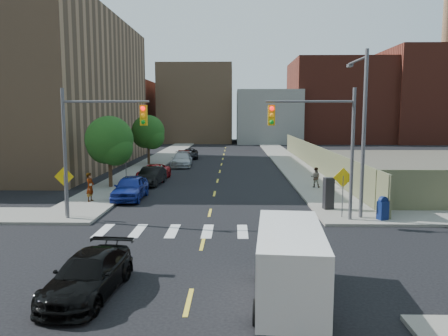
{
  "coord_description": "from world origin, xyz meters",
  "views": [
    {
      "loc": [
        1.36,
        -16.61,
        5.7
      ],
      "look_at": [
        0.71,
        12.84,
        2.0
      ],
      "focal_mm": 35.0,
      "sensor_mm": 36.0,
      "label": 1
    }
  ],
  "objects_px": {
    "parked_car_blue": "(130,188)",
    "mailbox": "(383,208)",
    "parked_car_maroon": "(184,156)",
    "cargo_van": "(290,261)",
    "black_sedan": "(88,275)",
    "parked_car_red": "(154,172)",
    "parked_car_white": "(184,159)",
    "pedestrian_west": "(90,187)",
    "payphone": "(328,193)",
    "parked_car_silver": "(182,160)",
    "parked_car_grey": "(190,154)",
    "pedestrian_east": "(316,177)",
    "parked_car_black": "(151,176)"
  },
  "relations": [
    {
      "from": "parked_car_silver",
      "to": "mailbox",
      "type": "relative_size",
      "value": 4.15
    },
    {
      "from": "parked_car_red",
      "to": "parked_car_white",
      "type": "xyz_separation_m",
      "value": [
        1.3,
        11.54,
        -0.05
      ]
    },
    {
      "from": "parked_car_red",
      "to": "parked_car_white",
      "type": "distance_m",
      "value": 11.61
    },
    {
      "from": "pedestrian_east",
      "to": "mailbox",
      "type": "bearing_deg",
      "value": 116.51
    },
    {
      "from": "mailbox",
      "to": "payphone",
      "type": "height_order",
      "value": "payphone"
    },
    {
      "from": "parked_car_silver",
      "to": "parked_car_grey",
      "type": "height_order",
      "value": "parked_car_silver"
    },
    {
      "from": "parked_car_white",
      "to": "black_sedan",
      "type": "distance_m",
      "value": 35.39
    },
    {
      "from": "parked_car_maroon",
      "to": "mailbox",
      "type": "distance_m",
      "value": 32.59
    },
    {
      "from": "parked_car_black",
      "to": "pedestrian_east",
      "type": "distance_m",
      "value": 12.87
    },
    {
      "from": "cargo_van",
      "to": "parked_car_blue",
      "type": "bearing_deg",
      "value": 123.95
    },
    {
      "from": "parked_car_grey",
      "to": "cargo_van",
      "type": "bearing_deg",
      "value": -84.66
    },
    {
      "from": "parked_car_red",
      "to": "parked_car_white",
      "type": "height_order",
      "value": "parked_car_red"
    },
    {
      "from": "black_sedan",
      "to": "cargo_van",
      "type": "distance_m",
      "value": 6.31
    },
    {
      "from": "pedestrian_west",
      "to": "parked_car_grey",
      "type": "bearing_deg",
      "value": 1.26
    },
    {
      "from": "black_sedan",
      "to": "parked_car_grey",
      "type": "bearing_deg",
      "value": 96.67
    },
    {
      "from": "payphone",
      "to": "parked_car_silver",
      "type": "bearing_deg",
      "value": 106.92
    },
    {
      "from": "pedestrian_west",
      "to": "pedestrian_east",
      "type": "height_order",
      "value": "pedestrian_west"
    },
    {
      "from": "cargo_van",
      "to": "parked_car_silver",
      "type": "bearing_deg",
      "value": 107.2
    },
    {
      "from": "mailbox",
      "to": "pedestrian_east",
      "type": "bearing_deg",
      "value": 76.27
    },
    {
      "from": "parked_car_maroon",
      "to": "parked_car_grey",
      "type": "distance_m",
      "value": 2.89
    },
    {
      "from": "parked_car_black",
      "to": "parked_car_grey",
      "type": "distance_m",
      "value": 20.64
    },
    {
      "from": "black_sedan",
      "to": "pedestrian_east",
      "type": "bearing_deg",
      "value": 66.56
    },
    {
      "from": "parked_car_white",
      "to": "pedestrian_west",
      "type": "relative_size",
      "value": 1.97
    },
    {
      "from": "parked_car_black",
      "to": "payphone",
      "type": "relative_size",
      "value": 2.33
    },
    {
      "from": "parked_car_black",
      "to": "payphone",
      "type": "xyz_separation_m",
      "value": [
        12.11,
        -9.25,
        0.36
      ]
    },
    {
      "from": "parked_car_black",
      "to": "parked_car_white",
      "type": "relative_size",
      "value": 1.2
    },
    {
      "from": "parked_car_maroon",
      "to": "parked_car_grey",
      "type": "xyz_separation_m",
      "value": [
        0.44,
        2.85,
        -0.01
      ]
    },
    {
      "from": "parked_car_white",
      "to": "payphone",
      "type": "distance_m",
      "value": 25.84
    },
    {
      "from": "parked_car_red",
      "to": "black_sedan",
      "type": "bearing_deg",
      "value": -81.45
    },
    {
      "from": "parked_car_maroon",
      "to": "cargo_van",
      "type": "bearing_deg",
      "value": -81.74
    },
    {
      "from": "parked_car_blue",
      "to": "parked_car_maroon",
      "type": "xyz_separation_m",
      "value": [
        0.86,
        23.67,
        -0.16
      ]
    },
    {
      "from": "parked_car_blue",
      "to": "parked_car_white",
      "type": "bearing_deg",
      "value": 85.85
    },
    {
      "from": "cargo_van",
      "to": "mailbox",
      "type": "relative_size",
      "value": 4.14
    },
    {
      "from": "parked_car_maroon",
      "to": "parked_car_grey",
      "type": "bearing_deg",
      "value": 78.26
    },
    {
      "from": "parked_car_blue",
      "to": "black_sedan",
      "type": "distance_m",
      "value": 15.54
    },
    {
      "from": "parked_car_silver",
      "to": "mailbox",
      "type": "bearing_deg",
      "value": -62.84
    },
    {
      "from": "parked_car_white",
      "to": "parked_car_grey",
      "type": "bearing_deg",
      "value": 93.02
    },
    {
      "from": "parked_car_white",
      "to": "parked_car_maroon",
      "type": "bearing_deg",
      "value": 99.91
    },
    {
      "from": "parked_car_blue",
      "to": "cargo_van",
      "type": "bearing_deg",
      "value": -61.42
    },
    {
      "from": "parked_car_black",
      "to": "parked_car_silver",
      "type": "distance_m",
      "value": 12.17
    },
    {
      "from": "parked_car_maroon",
      "to": "mailbox",
      "type": "relative_size",
      "value": 3.1
    },
    {
      "from": "black_sedan",
      "to": "cargo_van",
      "type": "bearing_deg",
      "value": 4.23
    },
    {
      "from": "parked_car_red",
      "to": "parked_car_grey",
      "type": "xyz_separation_m",
      "value": [
        1.3,
        18.06,
        -0.04
      ]
    },
    {
      "from": "parked_car_red",
      "to": "parked_car_white",
      "type": "relative_size",
      "value": 1.34
    },
    {
      "from": "parked_car_silver",
      "to": "pedestrian_west",
      "type": "xyz_separation_m",
      "value": [
        -3.53,
        -19.43,
        0.32
      ]
    },
    {
      "from": "parked_car_blue",
      "to": "mailbox",
      "type": "distance_m",
      "value": 15.82
    },
    {
      "from": "parked_car_red",
      "to": "pedestrian_west",
      "type": "bearing_deg",
      "value": -99.74
    },
    {
      "from": "parked_car_maroon",
      "to": "parked_car_white",
      "type": "bearing_deg",
      "value": -86.02
    },
    {
      "from": "parked_car_black",
      "to": "mailbox",
      "type": "bearing_deg",
      "value": -34.74
    },
    {
      "from": "mailbox",
      "to": "pedestrian_east",
      "type": "height_order",
      "value": "pedestrian_east"
    }
  ]
}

